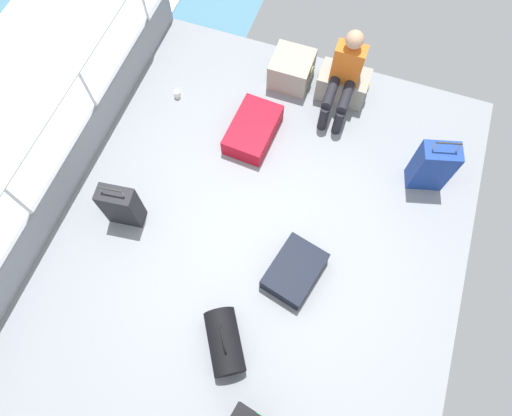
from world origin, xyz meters
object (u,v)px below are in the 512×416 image
object	(u,v)px
cargo_crate_0	(292,70)
suitcase_3	(253,130)
duffel_bag	(225,342)
passenger_seated	(344,75)
suitcase_2	(432,166)
suitcase_1	(121,206)
suitcase_0	(295,271)
paper_cup	(177,94)
cargo_crate_1	(343,85)

from	to	relation	value
cargo_crate_0	suitcase_3	distance (m)	0.96
cargo_crate_0	suitcase_3	bearing A→B (deg)	-100.64
duffel_bag	passenger_seated	bearing A→B (deg)	84.79
suitcase_2	suitcase_1	bearing A→B (deg)	-152.99
suitcase_0	suitcase_3	size ratio (longest dim) A/B	0.91
passenger_seated	suitcase_0	bearing A→B (deg)	-86.42
suitcase_3	duffel_bag	bearing A→B (deg)	-76.99
cargo_crate_0	paper_cup	world-z (taller)	cargo_crate_0
suitcase_2	paper_cup	bearing A→B (deg)	177.02
cargo_crate_1	duffel_bag	distance (m)	3.32
suitcase_2	paper_cup	size ratio (longest dim) A/B	8.04
passenger_seated	paper_cup	distance (m)	2.05
cargo_crate_1	suitcase_1	distance (m)	2.99
suitcase_2	suitcase_3	world-z (taller)	suitcase_2
suitcase_1	suitcase_3	world-z (taller)	suitcase_1
cargo_crate_0	duffel_bag	bearing A→B (deg)	-83.61
cargo_crate_0	cargo_crate_1	world-z (taller)	cargo_crate_0
suitcase_2	duffel_bag	size ratio (longest dim) A/B	1.20
suitcase_1	suitcase_2	world-z (taller)	suitcase_2
cargo_crate_1	duffel_bag	bearing A→B (deg)	-94.93
cargo_crate_0	suitcase_1	world-z (taller)	suitcase_1
passenger_seated	suitcase_1	size ratio (longest dim) A/B	1.52
suitcase_0	paper_cup	distance (m)	2.67
suitcase_2	suitcase_3	size ratio (longest dim) A/B	1.01
suitcase_0	duffel_bag	bearing A→B (deg)	-115.20
suitcase_2	suitcase_3	bearing A→B (deg)	-178.21
suitcase_0	suitcase_1	xyz separation A→B (m)	(-1.92, 0.01, 0.19)
cargo_crate_1	duffel_bag	world-z (taller)	duffel_bag
suitcase_3	duffel_bag	xyz separation A→B (m)	(0.55, -2.38, 0.04)
suitcase_0	paper_cup	world-z (taller)	suitcase_0
suitcase_1	paper_cup	size ratio (longest dim) A/B	7.00
cargo_crate_1	suitcase_1	xyz separation A→B (m)	(-1.78, -2.39, 0.11)
suitcase_1	cargo_crate_0	bearing A→B (deg)	64.89
passenger_seated	duffel_bag	size ratio (longest dim) A/B	1.59
duffel_bag	cargo_crate_0	bearing A→B (deg)	96.39
suitcase_2	suitcase_3	distance (m)	2.05
suitcase_1	suitcase_2	distance (m)	3.35
paper_cup	suitcase_3	bearing A→B (deg)	-11.83
suitcase_1	duffel_bag	xyz separation A→B (m)	(1.50, -0.92, -0.14)
cargo_crate_1	duffel_bag	size ratio (longest dim) A/B	0.94
suitcase_3	paper_cup	bearing A→B (deg)	168.17
cargo_crate_0	suitcase_2	distance (m)	2.06
suitcase_0	suitcase_2	xyz separation A→B (m)	(1.06, 1.54, 0.23)
suitcase_0	cargo_crate_1	bearing A→B (deg)	93.31
paper_cup	cargo_crate_1	bearing A→B (deg)	20.36
cargo_crate_0	suitcase_2	size ratio (longest dim) A/B	0.65
paper_cup	suitcase_0	bearing A→B (deg)	-39.60
suitcase_0	paper_cup	xyz separation A→B (m)	(-2.05, 1.70, -0.05)
passenger_seated	suitcase_1	distance (m)	2.85
cargo_crate_0	cargo_crate_1	distance (m)	0.66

